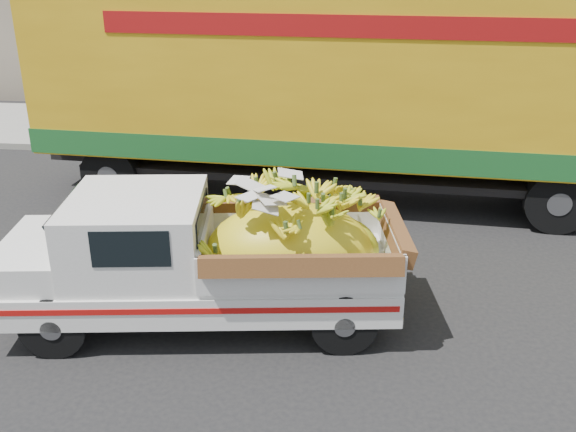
# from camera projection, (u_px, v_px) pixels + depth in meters

# --- Properties ---
(ground) EXTENTS (100.00, 100.00, 0.00)m
(ground) POSITION_uv_depth(u_px,v_px,m) (206.00, 312.00, 8.52)
(ground) COLOR black
(ground) RESTS_ON ground
(curb) EXTENTS (60.00, 0.25, 0.15)m
(curb) POSITION_uv_depth(u_px,v_px,m) (276.00, 154.00, 14.88)
(curb) COLOR gray
(curb) RESTS_ON ground
(sidewalk) EXTENTS (60.00, 4.00, 0.14)m
(sidewalk) POSITION_uv_depth(u_px,v_px,m) (287.00, 131.00, 16.81)
(sidewalk) COLOR gray
(sidewalk) RESTS_ON ground
(building_left) EXTENTS (18.00, 6.00, 5.00)m
(building_left) POSITION_uv_depth(u_px,v_px,m) (77.00, 11.00, 22.15)
(building_left) COLOR gray
(building_left) RESTS_ON ground
(pickup_truck) EXTENTS (5.06, 2.42, 1.70)m
(pickup_truck) POSITION_uv_depth(u_px,v_px,m) (230.00, 255.00, 8.03)
(pickup_truck) COLOR black
(pickup_truck) RESTS_ON ground
(semi_trailer) EXTENTS (12.04, 3.24, 3.80)m
(semi_trailer) POSITION_uv_depth(u_px,v_px,m) (359.00, 89.00, 11.65)
(semi_trailer) COLOR black
(semi_trailer) RESTS_ON ground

